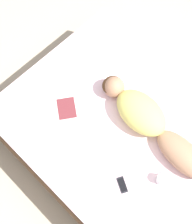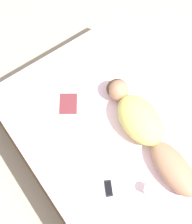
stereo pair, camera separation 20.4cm
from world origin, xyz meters
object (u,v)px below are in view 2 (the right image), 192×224
at_px(open_magazine, 55,104).
at_px(coffee_mug, 149,189).
at_px(person, 146,129).
at_px(cell_phone, 109,188).

relative_size(open_magazine, coffee_mug, 4.91).
relative_size(person, cell_phone, 8.37).
bearing_deg(open_magazine, cell_phone, -58.23).
bearing_deg(cell_phone, coffee_mug, -10.16).
height_order(open_magazine, coffee_mug, coffee_mug).
relative_size(person, open_magazine, 2.09).
distance_m(person, open_magazine, 0.91).
bearing_deg(cell_phone, open_magazine, 114.63).
bearing_deg(coffee_mug, open_magazine, 100.10).
distance_m(person, coffee_mug, 0.53).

